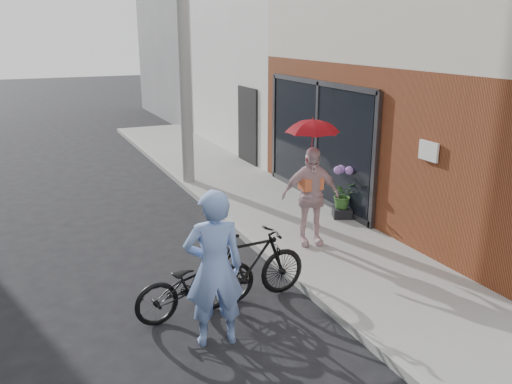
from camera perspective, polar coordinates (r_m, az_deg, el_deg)
ground at (r=7.57m, az=-1.09°, el=-11.74°), size 80.00×80.00×0.00m
sidewalk at (r=10.04m, az=5.42°, el=-4.06°), size 2.20×24.00×0.12m
curb at (r=9.55m, az=-0.67°, el=-5.10°), size 0.12×24.00×0.12m
plaster_building at (r=18.03m, az=8.95°, el=16.16°), size 8.00×6.00×7.00m
east_building_far at (r=24.20m, az=-0.49°, el=16.44°), size 8.00×8.00×7.00m
utility_pole at (r=12.68m, az=-7.64°, el=16.08°), size 0.28×0.28×7.00m
officer at (r=6.33m, az=-4.44°, el=-8.06°), size 0.77×0.58×1.91m
bike_left at (r=7.21m, az=-6.26°, el=-9.36°), size 1.78×0.82×0.90m
bike_right at (r=7.43m, az=-0.77°, el=-7.85°), size 1.75×0.59×1.03m
kimono_woman at (r=9.03m, az=5.75°, el=-0.46°), size 1.05×0.65×1.67m
parasol at (r=8.75m, az=5.97°, el=7.08°), size 0.83×0.83×0.73m
planter at (r=10.63m, az=9.03°, el=-2.14°), size 0.46×0.46×0.19m
potted_plant at (r=10.52m, az=9.12°, el=-0.28°), size 0.48×0.42×0.54m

